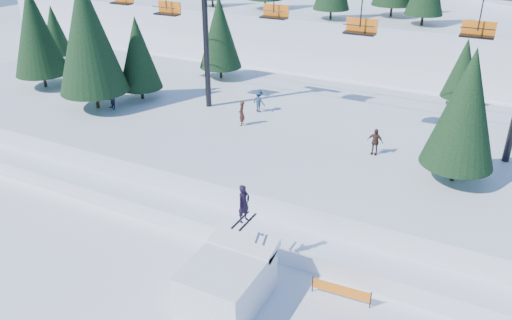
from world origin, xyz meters
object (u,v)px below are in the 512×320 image
at_px(banner_near, 341,290).
at_px(banner_far, 381,271).
at_px(jump_kicker, 228,279).
at_px(chairlift, 335,33).

distance_m(banner_near, banner_far, 2.64).
distance_m(jump_kicker, banner_near, 5.38).
xyz_separation_m(jump_kicker, banner_far, (6.04, 4.78, -0.71)).
distance_m(chairlift, banner_near, 17.67).
height_order(banner_near, banner_far, same).
xyz_separation_m(jump_kicker, chairlift, (-1.14, 16.66, 8.07)).
height_order(jump_kicker, chairlift, chairlift).
xyz_separation_m(chairlift, banner_near, (5.85, -14.17, -8.78)).
bearing_deg(banner_near, chairlift, 112.43).
distance_m(jump_kicker, chairlift, 18.55).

